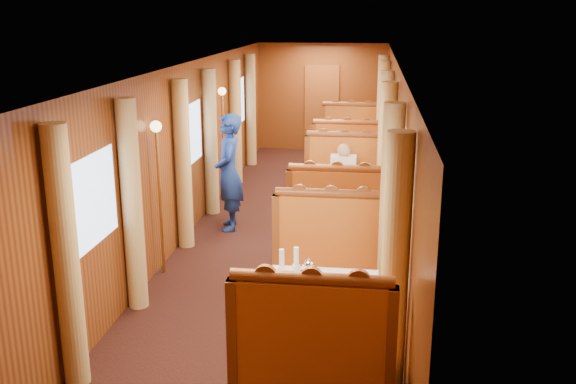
% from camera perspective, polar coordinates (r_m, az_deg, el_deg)
% --- Properties ---
extents(floor, '(3.00, 12.00, 0.01)m').
position_cam_1_polar(floor, '(9.70, 0.17, -3.54)').
color(floor, black).
rests_on(floor, ground).
extents(ceiling, '(3.00, 12.00, 0.01)m').
position_cam_1_polar(ceiling, '(9.18, 0.18, 11.35)').
color(ceiling, silver).
rests_on(ceiling, wall_left).
extents(wall_far, '(3.00, 0.01, 2.50)m').
position_cam_1_polar(wall_far, '(15.25, 3.02, 8.40)').
color(wall_far, brown).
rests_on(wall_far, floor).
extents(wall_near, '(3.00, 0.01, 2.50)m').
position_cam_1_polar(wall_near, '(3.82, -11.55, -15.46)').
color(wall_near, brown).
rests_on(wall_near, floor).
extents(wall_left, '(0.01, 12.00, 2.50)m').
position_cam_1_polar(wall_left, '(9.65, -8.71, 3.90)').
color(wall_left, brown).
rests_on(wall_left, floor).
extents(wall_right, '(0.01, 12.00, 2.50)m').
position_cam_1_polar(wall_right, '(9.29, 9.41, 3.40)').
color(wall_right, brown).
rests_on(wall_right, floor).
extents(doorway_far, '(0.80, 0.04, 2.00)m').
position_cam_1_polar(doorway_far, '(15.25, 3.00, 7.45)').
color(doorway_far, brown).
rests_on(doorway_far, floor).
extents(table_near, '(1.05, 0.72, 0.75)m').
position_cam_1_polar(table_near, '(6.27, 3.03, -11.14)').
color(table_near, white).
rests_on(table_near, floor).
extents(banquette_near_fwd, '(1.30, 0.55, 1.34)m').
position_cam_1_polar(banquette_near_fwd, '(5.36, 2.17, -15.56)').
color(banquette_near_fwd, '#AB3B13').
rests_on(banquette_near_fwd, floor).
extents(banquette_near_aft, '(1.30, 0.55, 1.34)m').
position_cam_1_polar(banquette_near_aft, '(7.17, 3.67, -7.13)').
color(banquette_near_aft, '#AB3B13').
rests_on(banquette_near_aft, floor).
extents(table_mid, '(1.05, 0.72, 0.75)m').
position_cam_1_polar(table_mid, '(9.52, 4.66, -1.59)').
color(table_mid, white).
rests_on(table_mid, floor).
extents(banquette_mid_fwd, '(1.30, 0.55, 1.34)m').
position_cam_1_polar(banquette_mid_fwd, '(8.54, 4.33, -3.30)').
color(banquette_mid_fwd, '#AB3B13').
rests_on(banquette_mid_fwd, floor).
extents(banquette_mid_aft, '(1.30, 0.55, 1.34)m').
position_cam_1_polar(banquette_mid_aft, '(10.48, 4.94, 0.31)').
color(banquette_mid_aft, '#AB3B13').
rests_on(banquette_mid_aft, floor).
extents(table_far, '(1.05, 0.72, 0.75)m').
position_cam_1_polar(table_far, '(12.90, 5.44, 3.03)').
color(table_far, white).
rests_on(table_far, floor).
extents(banquette_far_fwd, '(1.30, 0.55, 1.34)m').
position_cam_1_polar(banquette_far_fwd, '(11.90, 5.26, 2.19)').
color(banquette_far_fwd, '#AB3B13').
rests_on(banquette_far_fwd, floor).
extents(banquette_far_aft, '(1.30, 0.55, 1.34)m').
position_cam_1_polar(banquette_far_aft, '(13.88, 5.60, 4.15)').
color(banquette_far_aft, '#AB3B13').
rests_on(banquette_far_aft, floor).
extents(tea_tray, '(0.41, 0.37, 0.01)m').
position_cam_1_polar(tea_tray, '(6.05, 2.36, -8.14)').
color(tea_tray, silver).
rests_on(tea_tray, table_near).
extents(teapot_left, '(0.17, 0.13, 0.13)m').
position_cam_1_polar(teapot_left, '(5.99, 1.43, -7.82)').
color(teapot_left, silver).
rests_on(teapot_left, tea_tray).
extents(teapot_right, '(0.16, 0.13, 0.12)m').
position_cam_1_polar(teapot_right, '(5.97, 2.54, -7.95)').
color(teapot_right, silver).
rests_on(teapot_right, tea_tray).
extents(teapot_back, '(0.20, 0.17, 0.14)m').
position_cam_1_polar(teapot_back, '(6.18, 1.86, -7.01)').
color(teapot_back, silver).
rests_on(teapot_back, tea_tray).
extents(fruit_plate, '(0.23, 0.23, 0.05)m').
position_cam_1_polar(fruit_plate, '(5.96, 5.85, -8.49)').
color(fruit_plate, white).
rests_on(fruit_plate, table_near).
extents(cup_inboard, '(0.08, 0.08, 0.26)m').
position_cam_1_polar(cup_inboard, '(6.21, -0.56, -6.49)').
color(cup_inboard, white).
rests_on(cup_inboard, table_near).
extents(cup_outboard, '(0.08, 0.08, 0.26)m').
position_cam_1_polar(cup_outboard, '(6.26, 0.73, -6.31)').
color(cup_outboard, white).
rests_on(cup_outboard, table_near).
extents(rose_vase_mid, '(0.06, 0.06, 0.36)m').
position_cam_1_polar(rose_vase_mid, '(9.40, 4.56, 1.69)').
color(rose_vase_mid, silver).
rests_on(rose_vase_mid, table_mid).
extents(rose_vase_far, '(0.06, 0.06, 0.36)m').
position_cam_1_polar(rose_vase_far, '(12.82, 5.44, 5.48)').
color(rose_vase_far, silver).
rests_on(rose_vase_far, table_far).
extents(window_left_near, '(0.01, 1.20, 0.90)m').
position_cam_1_polar(window_left_near, '(6.41, -17.16, -0.88)').
color(window_left_near, '#92ADD2').
rests_on(window_left_near, wall_left).
extents(curtain_left_near_a, '(0.22, 0.22, 2.35)m').
position_cam_1_polar(curtain_left_near_a, '(5.79, -19.12, -5.73)').
color(curtain_left_near_a, tan).
rests_on(curtain_left_near_a, floor).
extents(curtain_left_near_b, '(0.22, 0.22, 2.35)m').
position_cam_1_polar(curtain_left_near_b, '(7.14, -13.68, -1.25)').
color(curtain_left_near_b, tan).
rests_on(curtain_left_near_b, floor).
extents(window_right_near, '(0.01, 1.20, 0.90)m').
position_cam_1_polar(window_right_near, '(5.86, 10.38, -1.98)').
color(window_right_near, '#92ADD2').
rests_on(window_right_near, wall_right).
extents(curtain_right_near_a, '(0.22, 0.22, 2.35)m').
position_cam_1_polar(curtain_right_near_a, '(5.22, 9.46, -7.43)').
color(curtain_right_near_a, tan).
rests_on(curtain_right_near_a, floor).
extents(curtain_right_near_b, '(0.22, 0.22, 2.35)m').
position_cam_1_polar(curtain_right_near_b, '(6.68, 9.05, -2.17)').
color(curtain_right_near_b, tan).
rests_on(curtain_right_near_b, floor).
extents(window_left_mid, '(0.01, 1.20, 0.90)m').
position_cam_1_polar(window_left_mid, '(9.61, -8.67, 5.06)').
color(window_left_mid, '#92ADD2').
rests_on(window_left_mid, wall_left).
extents(curtain_left_mid_a, '(0.22, 0.22, 2.35)m').
position_cam_1_polar(curtain_left_mid_a, '(8.91, -9.31, 2.37)').
color(curtain_left_mid_a, tan).
rests_on(curtain_left_mid_a, floor).
extents(curtain_left_mid_b, '(0.22, 0.22, 2.35)m').
position_cam_1_polar(curtain_left_mid_b, '(10.38, -6.88, 4.37)').
color(curtain_left_mid_b, tan).
rests_on(curtain_left_mid_b, floor).
extents(window_right_mid, '(0.01, 1.20, 0.90)m').
position_cam_1_polar(window_right_mid, '(9.25, 9.37, 4.61)').
color(window_right_mid, '#92ADD2').
rests_on(window_right_mid, wall_right).
extents(curtain_right_mid_a, '(0.22, 0.22, 2.35)m').
position_cam_1_polar(curtain_right_mid_a, '(8.55, 8.74, 1.83)').
color(curtain_right_mid_a, tan).
rests_on(curtain_right_mid_a, floor).
extents(curtain_right_mid_b, '(0.22, 0.22, 2.35)m').
position_cam_1_polar(curtain_right_mid_b, '(10.07, 8.57, 3.95)').
color(curtain_right_mid_b, tan).
rests_on(curtain_right_mid_b, floor).
extents(window_left_far, '(0.01, 1.20, 0.90)m').
position_cam_1_polar(window_left_far, '(12.97, -4.45, 7.95)').
color(window_left_far, '#92ADD2').
rests_on(window_left_far, wall_left).
extents(curtain_left_far_a, '(0.22, 0.22, 2.35)m').
position_cam_1_polar(curtain_left_far_a, '(12.23, -4.68, 6.17)').
color(curtain_left_far_a, tan).
rests_on(curtain_left_far_a, floor).
extents(curtain_left_far_b, '(0.22, 0.22, 2.35)m').
position_cam_1_polar(curtain_left_far_b, '(13.74, -3.33, 7.26)').
color(curtain_left_far_b, tan).
rests_on(curtain_left_far_b, floor).
extents(window_right_far, '(0.01, 1.20, 0.90)m').
position_cam_1_polar(window_right_far, '(12.70, 8.90, 7.65)').
color(window_right_far, '#92ADD2').
rests_on(window_right_far, wall_right).
extents(curtain_right_far_a, '(0.22, 0.22, 2.35)m').
position_cam_1_polar(curtain_right_far_a, '(11.97, 8.43, 5.84)').
color(curtain_right_far_a, tan).
rests_on(curtain_right_far_a, floor).
extents(curtain_right_far_b, '(0.22, 0.22, 2.35)m').
position_cam_1_polar(curtain_right_far_b, '(13.51, 8.34, 6.98)').
color(curtain_right_far_b, tan).
rests_on(curtain_right_far_b, floor).
extents(sconce_left_fore, '(0.14, 0.14, 1.95)m').
position_cam_1_polar(sconce_left_fore, '(7.97, -11.47, 2.22)').
color(sconce_left_fore, '#BF8C3F').
rests_on(sconce_left_fore, floor).
extents(sconce_right_fore, '(0.14, 0.14, 1.95)m').
position_cam_1_polar(sconce_right_fore, '(7.56, 9.09, 1.60)').
color(sconce_right_fore, '#BF8C3F').
rests_on(sconce_right_fore, floor).
extents(sconce_left_aft, '(0.14, 0.14, 1.95)m').
position_cam_1_polar(sconce_left_aft, '(11.27, -5.82, 6.39)').
color(sconce_left_aft, '#BF8C3F').
rests_on(sconce_left_aft, floor).
extents(sconce_right_aft, '(0.14, 0.14, 1.95)m').
position_cam_1_polar(sconce_right_aft, '(10.98, 8.64, 6.05)').
color(sconce_right_aft, '#BF8C3F').
rests_on(sconce_right_aft, floor).
extents(steward, '(0.55, 0.72, 1.76)m').
position_cam_1_polar(steward, '(9.63, -5.27, 1.74)').
color(steward, navy).
rests_on(steward, floor).
extents(passenger, '(0.40, 0.44, 0.76)m').
position_cam_1_polar(passenger, '(10.14, 4.92, 1.65)').
color(passenger, beige).
rests_on(passenger, banquette_mid_aft).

